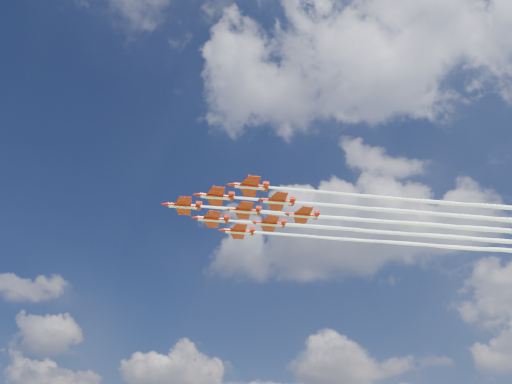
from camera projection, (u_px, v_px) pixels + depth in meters
jet_lead at (429, 225)px, 155.46m from camera, size 139.40×82.73×2.97m
jet_row2_port at (466, 217)px, 151.12m from camera, size 139.40×82.73×2.97m
jet_row2_starb at (446, 237)px, 162.05m from camera, size 139.40×82.73×2.97m
jet_row3_port at (505, 208)px, 146.78m from camera, size 139.40×82.73×2.97m
jet_row3_centre at (482, 229)px, 157.71m from camera, size 139.40×82.73×2.97m
jet_row3_starb at (461, 248)px, 168.65m from camera, size 139.40×82.73×2.97m
jet_row4_starb at (497, 240)px, 164.31m from camera, size 139.40×82.73×2.97m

